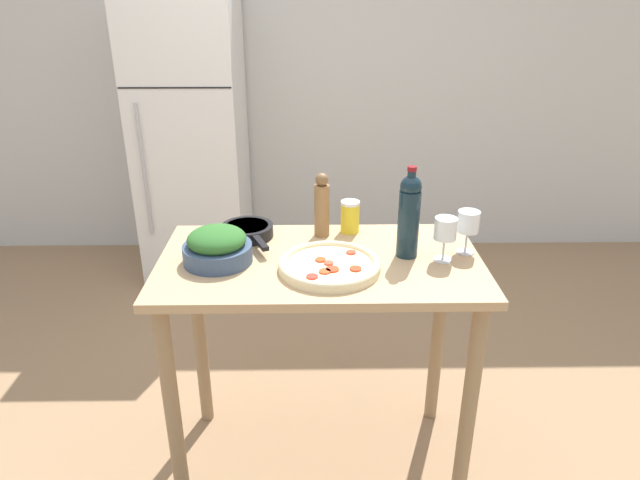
# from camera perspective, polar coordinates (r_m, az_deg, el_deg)

# --- Properties ---
(ground_plane) EXTENTS (14.00, 14.00, 0.00)m
(ground_plane) POSITION_cam_1_polar(r_m,az_deg,el_deg) (2.62, 0.01, -20.94)
(ground_plane) COLOR #9E7A56
(wall_back) EXTENTS (6.40, 0.08, 2.60)m
(wall_back) POSITION_cam_1_polar(r_m,az_deg,el_deg) (4.14, -0.49, 16.43)
(wall_back) COLOR silver
(wall_back) RESTS_ON ground_plane
(refrigerator) EXTENTS (0.66, 0.72, 1.83)m
(refrigerator) POSITION_cam_1_polar(r_m,az_deg,el_deg) (3.90, -12.65, 9.59)
(refrigerator) COLOR white
(refrigerator) RESTS_ON ground_plane
(prep_counter) EXTENTS (1.17, 0.64, 0.95)m
(prep_counter) POSITION_cam_1_polar(r_m,az_deg,el_deg) (2.14, 0.01, -5.98)
(prep_counter) COLOR tan
(prep_counter) RESTS_ON ground_plane
(wine_bottle) EXTENTS (0.08, 0.08, 0.34)m
(wine_bottle) POSITION_cam_1_polar(r_m,az_deg,el_deg) (2.04, 8.89, 2.56)
(wine_bottle) COLOR #142833
(wine_bottle) RESTS_ON prep_counter
(wine_glass_near) EXTENTS (0.08, 0.08, 0.16)m
(wine_glass_near) POSITION_cam_1_polar(r_m,az_deg,el_deg) (2.05, 12.42, 0.90)
(wine_glass_near) COLOR silver
(wine_glass_near) RESTS_ON prep_counter
(wine_glass_far) EXTENTS (0.08, 0.08, 0.16)m
(wine_glass_far) POSITION_cam_1_polar(r_m,az_deg,el_deg) (2.13, 14.60, 1.61)
(wine_glass_far) COLOR silver
(wine_glass_far) RESTS_ON prep_counter
(pepper_mill) EXTENTS (0.06, 0.06, 0.26)m
(pepper_mill) POSITION_cam_1_polar(r_m,az_deg,el_deg) (2.21, 0.19, 3.41)
(pepper_mill) COLOR olive
(pepper_mill) RESTS_ON prep_counter
(salad_bowl) EXTENTS (0.25, 0.25, 0.13)m
(salad_bowl) POSITION_cam_1_polar(r_m,az_deg,el_deg) (2.04, -10.24, -0.64)
(salad_bowl) COLOR #384C6B
(salad_bowl) RESTS_ON prep_counter
(homemade_pizza) EXTENTS (0.35, 0.35, 0.04)m
(homemade_pizza) POSITION_cam_1_polar(r_m,az_deg,el_deg) (1.97, 0.96, -2.52)
(homemade_pizza) COLOR beige
(homemade_pizza) RESTS_ON prep_counter
(salt_canister) EXTENTS (0.08, 0.08, 0.13)m
(salt_canister) POSITION_cam_1_polar(r_m,az_deg,el_deg) (2.26, 3.01, 2.36)
(salt_canister) COLOR yellow
(salt_canister) RESTS_ON prep_counter
(cast_iron_skillet) EXTENTS (0.20, 0.31, 0.05)m
(cast_iron_skillet) POSITION_cam_1_polar(r_m,az_deg,el_deg) (2.25, -7.27, 0.94)
(cast_iron_skillet) COLOR black
(cast_iron_skillet) RESTS_ON prep_counter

